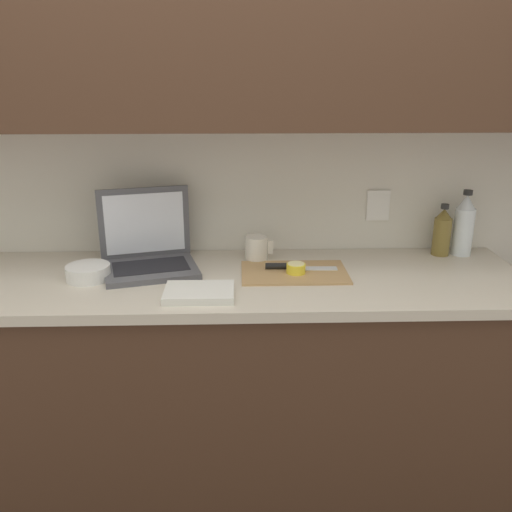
{
  "coord_description": "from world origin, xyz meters",
  "views": [
    {
      "loc": [
        0.1,
        -1.76,
        1.6
      ],
      "look_at": [
        0.16,
        -0.01,
        1.01
      ],
      "focal_mm": 38.0,
      "sensor_mm": 36.0,
      "label": 1
    }
  ],
  "objects_px": {
    "bottle_oil_tall": "(464,226)",
    "lemon_half_cut": "(296,268)",
    "laptop": "(148,250)",
    "cutting_board": "(294,272)",
    "measuring_cup": "(257,248)",
    "bowl_white": "(88,272)",
    "bottle_green_soda": "(442,232)",
    "knife": "(289,267)"
  },
  "relations": [
    {
      "from": "measuring_cup",
      "to": "lemon_half_cut",
      "type": "bearing_deg",
      "value": -50.7
    },
    {
      "from": "bottle_oil_tall",
      "to": "lemon_half_cut",
      "type": "bearing_deg",
      "value": -162.61
    },
    {
      "from": "cutting_board",
      "to": "knife",
      "type": "distance_m",
      "value": 0.03
    },
    {
      "from": "cutting_board",
      "to": "measuring_cup",
      "type": "distance_m",
      "value": 0.2
    },
    {
      "from": "laptop",
      "to": "measuring_cup",
      "type": "bearing_deg",
      "value": -6.12
    },
    {
      "from": "bottle_oil_tall",
      "to": "bowl_white",
      "type": "relative_size",
      "value": 1.71
    },
    {
      "from": "bottle_green_soda",
      "to": "bottle_oil_tall",
      "type": "distance_m",
      "value": 0.09
    },
    {
      "from": "bottle_oil_tall",
      "to": "bowl_white",
      "type": "height_order",
      "value": "bottle_oil_tall"
    },
    {
      "from": "laptop",
      "to": "bowl_white",
      "type": "xyz_separation_m",
      "value": [
        -0.19,
        -0.12,
        -0.04
      ]
    },
    {
      "from": "bottle_oil_tall",
      "to": "bowl_white",
      "type": "xyz_separation_m",
      "value": [
        -1.38,
        -0.23,
        -0.09
      ]
    },
    {
      "from": "laptop",
      "to": "bowl_white",
      "type": "height_order",
      "value": "laptop"
    },
    {
      "from": "bottle_green_soda",
      "to": "bowl_white",
      "type": "relative_size",
      "value": 1.35
    },
    {
      "from": "bottle_oil_tall",
      "to": "cutting_board",
      "type": "bearing_deg",
      "value": -163.88
    },
    {
      "from": "lemon_half_cut",
      "to": "bottle_green_soda",
      "type": "bearing_deg",
      "value": 19.65
    },
    {
      "from": "knife",
      "to": "lemon_half_cut",
      "type": "bearing_deg",
      "value": -62.21
    },
    {
      "from": "cutting_board",
      "to": "laptop",
      "type": "bearing_deg",
      "value": 170.7
    },
    {
      "from": "cutting_board",
      "to": "bowl_white",
      "type": "height_order",
      "value": "bowl_white"
    },
    {
      "from": "cutting_board",
      "to": "bottle_green_soda",
      "type": "relative_size",
      "value": 1.85
    },
    {
      "from": "bottle_oil_tall",
      "to": "knife",
      "type": "bearing_deg",
      "value": -166.32
    },
    {
      "from": "knife",
      "to": "measuring_cup",
      "type": "bearing_deg",
      "value": 134.36
    },
    {
      "from": "bottle_green_soda",
      "to": "bowl_white",
      "type": "bearing_deg",
      "value": -170.07
    },
    {
      "from": "bottle_green_soda",
      "to": "bottle_oil_tall",
      "type": "relative_size",
      "value": 0.79
    },
    {
      "from": "knife",
      "to": "lemon_half_cut",
      "type": "xyz_separation_m",
      "value": [
        0.02,
        -0.04,
        0.01
      ]
    },
    {
      "from": "measuring_cup",
      "to": "knife",
      "type": "bearing_deg",
      "value": -47.08
    },
    {
      "from": "cutting_board",
      "to": "bottle_oil_tall",
      "type": "distance_m",
      "value": 0.71
    },
    {
      "from": "bottle_oil_tall",
      "to": "laptop",
      "type": "bearing_deg",
      "value": -174.82
    },
    {
      "from": "bottle_green_soda",
      "to": "measuring_cup",
      "type": "xyz_separation_m",
      "value": [
        -0.72,
        -0.05,
        -0.04
      ]
    },
    {
      "from": "lemon_half_cut",
      "to": "bottle_green_soda",
      "type": "distance_m",
      "value": 0.62
    },
    {
      "from": "laptop",
      "to": "bowl_white",
      "type": "relative_size",
      "value": 2.57
    },
    {
      "from": "bottle_green_soda",
      "to": "bowl_white",
      "type": "height_order",
      "value": "bottle_green_soda"
    },
    {
      "from": "laptop",
      "to": "lemon_half_cut",
      "type": "bearing_deg",
      "value": -25.77
    },
    {
      "from": "knife",
      "to": "bowl_white",
      "type": "xyz_separation_m",
      "value": [
        -0.69,
        -0.06,
        0.01
      ]
    },
    {
      "from": "measuring_cup",
      "to": "laptop",
      "type": "bearing_deg",
      "value": -171.15
    },
    {
      "from": "lemon_half_cut",
      "to": "bowl_white",
      "type": "bearing_deg",
      "value": -178.5
    },
    {
      "from": "bottle_green_soda",
      "to": "measuring_cup",
      "type": "bearing_deg",
      "value": -176.27
    },
    {
      "from": "knife",
      "to": "bottle_oil_tall",
      "type": "relative_size",
      "value": 1.01
    },
    {
      "from": "lemon_half_cut",
      "to": "measuring_cup",
      "type": "height_order",
      "value": "measuring_cup"
    },
    {
      "from": "laptop",
      "to": "cutting_board",
      "type": "relative_size",
      "value": 1.03
    },
    {
      "from": "laptop",
      "to": "bottle_oil_tall",
      "type": "height_order",
      "value": "laptop"
    },
    {
      "from": "cutting_board",
      "to": "bottle_oil_tall",
      "type": "relative_size",
      "value": 1.46
    },
    {
      "from": "cutting_board",
      "to": "bowl_white",
      "type": "bearing_deg",
      "value": -177.28
    },
    {
      "from": "lemon_half_cut",
      "to": "laptop",
      "type": "bearing_deg",
      "value": 169.19
    }
  ]
}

